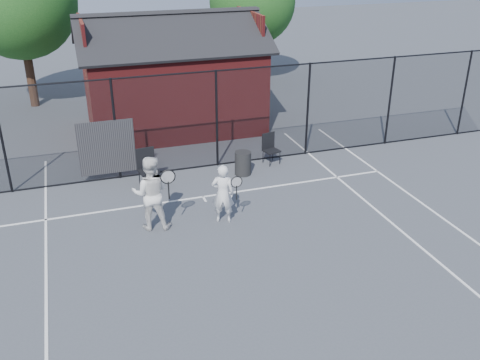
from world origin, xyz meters
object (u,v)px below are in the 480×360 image
object	(u,v)px
clubhouse	(173,85)
player_back	(151,193)
player_front	(223,194)
chair_left	(148,169)
chair_right	(272,149)
waste_bin	(243,163)

from	to	relation	value
clubhouse	player_back	xyz separation A→B (m)	(-2.09, -7.21, -0.67)
player_front	player_back	world-z (taller)	player_back
clubhouse	chair_left	distance (m)	5.32
player_front	player_back	size ratio (longest dim) A/B	0.82
clubhouse	player_back	world-z (taller)	clubhouse
chair_left	chair_right	bearing A→B (deg)	-0.94
clubhouse	player_front	world-z (taller)	clubhouse
player_front	waste_bin	size ratio (longest dim) A/B	2.14
chair_right	clubhouse	bearing A→B (deg)	101.66
clubhouse	player_front	distance (m)	7.52
chair_left	chair_right	xyz separation A→B (m)	(3.92, 0.50, -0.08)
clubhouse	waste_bin	world-z (taller)	clubhouse
player_front	chair_left	world-z (taller)	player_front
waste_bin	player_back	bearing A→B (deg)	-143.46
clubhouse	waste_bin	bearing A→B (deg)	-78.13
waste_bin	chair_left	bearing A→B (deg)	180.00
clubhouse	chair_right	distance (m)	5.02
player_front	chair_right	bearing A→B (deg)	50.83
chair_left	waste_bin	size ratio (longest dim) A/B	1.53
waste_bin	player_front	bearing A→B (deg)	-118.40
player_front	chair_left	distance (m)	2.94
clubhouse	player_front	xyz separation A→B (m)	(-0.36, -7.47, -0.84)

